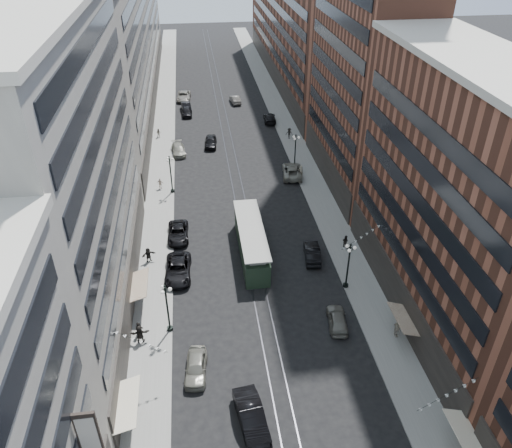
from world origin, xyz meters
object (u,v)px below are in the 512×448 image
car_5 (251,416)px  car_extra_0 (186,107)px  pedestrian_6 (160,183)px  lamppost_se_mid (295,150)px  car_8 (178,150)px  car_10 (312,253)px  car_7 (178,233)px  lamppost_sw_far (167,307)px  car_14 (235,99)px  car_extra_2 (184,96)px  pedestrian_9 (289,133)px  pedestrian_2 (139,329)px  car_11 (292,171)px  car_4 (337,319)px  car_13 (211,142)px  lamppost_sw_mid (171,173)px  pedestrian_extra_0 (159,133)px  streetcar (251,242)px  car_12 (270,118)px  car_extra_1 (196,367)px  pedestrian_8 (301,171)px  lamppost_se_far (348,264)px  car_2 (178,269)px  car_9 (186,111)px  pedestrian_4 (397,329)px  pedestrian_7 (345,241)px  pedestrian_5 (148,255)px  pedestrian_extra_1 (140,334)px

car_5 → car_extra_0: car_5 is taller
pedestrian_6 → lamppost_se_mid: bearing=-152.6°
car_8 → car_10: bearing=-69.6°
car_7 → lamppost_sw_far: bearing=-92.2°
car_14 → car_extra_2: car_extra_2 is taller
pedestrian_9 → pedestrian_6: bearing=-126.7°
car_14 → car_8: bearing=55.7°
pedestrian_2 → car_11: size_ratio=0.26×
car_4 → car_10: (0.00, 10.82, 0.05)m
pedestrian_2 → car_extra_2: bearing=78.6°
lamppost_sw_far → car_5: 12.96m
car_4 → car_extra_2: car_extra_2 is taller
car_5 → car_8: bearing=88.4°
car_8 → car_13: 5.78m
lamppost_sw_mid → pedestrian_extra_0: lamppost_sw_mid is taller
streetcar → car_5: size_ratio=2.36×
car_12 → pedestrian_9: (2.08, -8.40, 0.33)m
car_extra_1 → car_12: bearing=80.8°
pedestrian_6 → car_11: bearing=-158.4°
pedestrian_8 → lamppost_se_mid: bearing=-86.8°
lamppost_se_far → streetcar: bearing=141.7°
car_4 → car_extra_1: (-13.67, -4.12, 0.04)m
car_8 → car_12: 20.48m
car_2 → car_14: car_2 is taller
car_12 → streetcar: bearing=82.5°
streetcar → car_9: 46.13m
car_8 → car_9: car_9 is taller
car_12 → car_extra_1: car_extra_1 is taller
car_4 → car_7: 22.78m
car_8 → car_11: car_11 is taller
pedestrian_4 → car_7: 27.94m
car_8 → car_13: car_13 is taller
lamppost_sw_mid → car_extra_1: bearing=-85.9°
lamppost_sw_mid → lamppost_se_mid: (18.40, 5.00, 0.00)m
lamppost_se_mid → car_14: (-6.15, 30.55, -2.36)m
car_14 → car_extra_1: 68.70m
pedestrian_extra_0 → car_5: bearing=-70.2°
lamppost_sw_far → pedestrian_extra_0: size_ratio=3.64×
car_13 → pedestrian_7: bearing=-60.1°
car_extra_0 → pedestrian_5: bearing=-101.8°
lamppost_sw_far → car_12: lamppost_sw_far is taller
car_14 → pedestrian_9: size_ratio=2.38×
car_2 → pedestrian_9: pedestrian_9 is taller
car_9 → pedestrian_9: 22.05m
car_extra_0 → pedestrian_extra_0: size_ratio=3.11×
car_9 → streetcar: bearing=-83.4°
car_11 → pedestrian_8: 1.44m
car_9 → car_10: (13.60, -47.39, -0.00)m
car_14 → pedestrian_extra_1: (-14.91, -63.72, 0.36)m
car_14 → pedestrian_extra_1: bearing=69.1°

